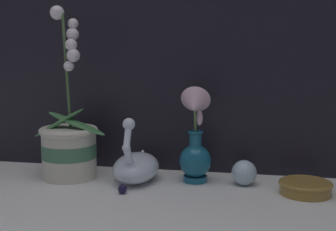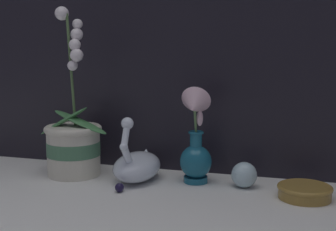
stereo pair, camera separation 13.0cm
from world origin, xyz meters
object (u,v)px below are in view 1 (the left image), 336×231
blue_vase (195,145)px  glass_sphere (244,173)px  orchid_potted_plant (69,144)px  swan_figurine (136,165)px  amber_dish (305,187)px

blue_vase → glass_sphere: 0.16m
orchid_potted_plant → blue_vase: (0.37, 0.02, 0.01)m
orchid_potted_plant → glass_sphere: size_ratio=7.02×
orchid_potted_plant → blue_vase: bearing=3.2°
orchid_potted_plant → glass_sphere: bearing=2.3°
swan_figurine → glass_sphere: size_ratio=3.12×
swan_figurine → amber_dish: swan_figurine is taller
swan_figurine → amber_dish: 0.47m
orchid_potted_plant → blue_vase: orchid_potted_plant is taller
swan_figurine → blue_vase: size_ratio=0.80×
swan_figurine → blue_vase: (0.17, 0.02, 0.06)m
orchid_potted_plant → glass_sphere: 0.51m
orchid_potted_plant → glass_sphere: (0.51, 0.02, -0.07)m
amber_dish → swan_figurine: bearing=176.1°
blue_vase → amber_dish: size_ratio=1.98×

